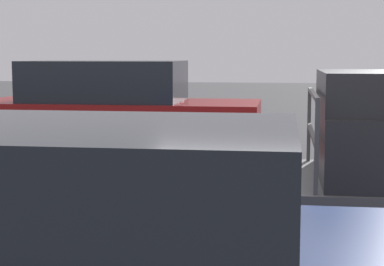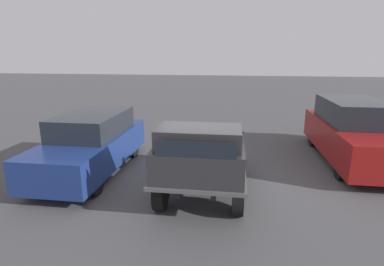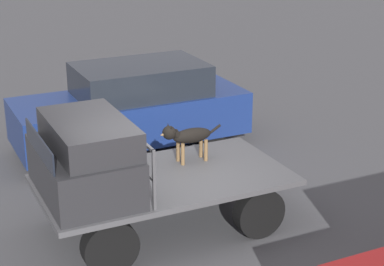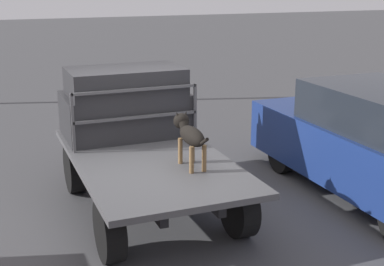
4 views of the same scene
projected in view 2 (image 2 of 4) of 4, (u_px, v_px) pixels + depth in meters
name	position (u px, v px, depth m)	size (l,w,h in m)	color
ground_plane	(204.00, 189.00, 7.69)	(80.00, 80.00, 0.00)	#474749
flatbed_truck	(204.00, 167.00, 7.53)	(3.71, 2.00, 0.83)	black
truck_cab	(199.00, 154.00, 6.21)	(1.20, 1.88, 1.07)	#28282B
truck_headboard	(202.00, 143.00, 6.81)	(0.04, 1.88, 0.86)	#4C4C4F
dog	(191.00, 135.00, 7.94)	(1.04, 0.23, 0.67)	brown
parked_sedan	(92.00, 143.00, 8.65)	(4.54, 1.79, 1.70)	black
parked_pickup_far	(353.00, 132.00, 9.45)	(4.96, 1.85, 1.95)	black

